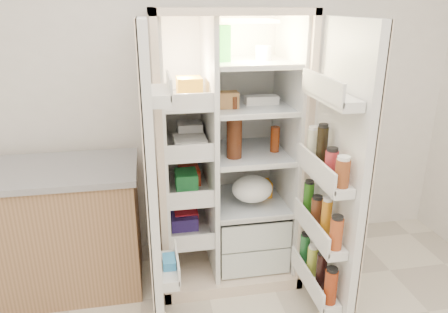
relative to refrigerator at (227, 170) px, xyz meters
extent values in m
cube|color=white|center=(-0.19, 0.35, 0.61)|extent=(4.00, 0.02, 2.70)
cube|color=beige|center=(-0.02, 0.28, 0.16)|extent=(0.92, 0.04, 1.80)
cube|color=beige|center=(-0.46, -0.05, 0.16)|extent=(0.04, 0.70, 1.80)
cube|color=beige|center=(0.42, -0.05, 0.16)|extent=(0.04, 0.70, 1.80)
cube|color=beige|center=(-0.02, -0.05, 1.04)|extent=(0.92, 0.70, 0.04)
cube|color=beige|center=(-0.02, -0.05, -0.70)|extent=(0.92, 0.70, 0.08)
cube|color=silver|center=(-0.02, 0.25, 0.18)|extent=(0.84, 0.02, 1.68)
cube|color=silver|center=(-0.43, -0.05, 0.18)|extent=(0.02, 0.62, 1.68)
cube|color=silver|center=(0.39, -0.05, 0.18)|extent=(0.02, 0.62, 1.68)
cube|color=silver|center=(-0.13, -0.05, 0.18)|extent=(0.03, 0.62, 1.68)
cube|color=silver|center=(0.14, -0.07, -0.56)|extent=(0.47, 0.52, 0.19)
cube|color=silver|center=(0.14, -0.07, -0.36)|extent=(0.47, 0.52, 0.19)
cube|color=#FFD18C|center=(0.14, 0.00, 0.98)|extent=(0.30, 0.30, 0.02)
cube|color=silver|center=(-0.28, -0.05, -0.39)|extent=(0.28, 0.58, 0.02)
cube|color=silver|center=(-0.28, -0.05, -0.09)|extent=(0.28, 0.58, 0.02)
cube|color=silver|center=(-0.28, -0.05, 0.21)|extent=(0.28, 0.58, 0.02)
cube|color=silver|center=(-0.28, -0.05, 0.51)|extent=(0.28, 0.58, 0.02)
cube|color=silver|center=(0.14, -0.05, -0.22)|extent=(0.49, 0.58, 0.01)
cube|color=silver|center=(0.14, -0.05, 0.14)|extent=(0.49, 0.58, 0.01)
cube|color=silver|center=(0.14, -0.05, 0.46)|extent=(0.49, 0.58, 0.02)
cube|color=silver|center=(0.14, -0.05, 0.74)|extent=(0.49, 0.58, 0.02)
cube|color=red|center=(-0.28, -0.05, -0.33)|extent=(0.16, 0.20, 0.10)
cube|color=green|center=(-0.28, -0.05, -0.02)|extent=(0.14, 0.18, 0.12)
cube|color=silver|center=(-0.28, -0.05, 0.25)|extent=(0.20, 0.22, 0.07)
cube|color=gold|center=(-0.28, -0.05, 0.59)|extent=(0.15, 0.16, 0.14)
cube|color=#462F8E|center=(-0.28, -0.05, -0.34)|extent=(0.18, 0.20, 0.09)
cube|color=#EE412A|center=(-0.28, -0.05, -0.03)|extent=(0.14, 0.18, 0.10)
cube|color=silver|center=(-0.28, -0.05, 0.28)|extent=(0.16, 0.16, 0.12)
sphere|color=orange|center=(0.01, -0.15, -0.62)|extent=(0.07, 0.07, 0.07)
sphere|color=orange|center=(0.10, -0.11, -0.62)|extent=(0.07, 0.07, 0.07)
sphere|color=orange|center=(0.20, -0.15, -0.62)|extent=(0.07, 0.07, 0.07)
sphere|color=orange|center=(0.06, -0.01, -0.62)|extent=(0.07, 0.07, 0.07)
sphere|color=orange|center=(0.16, -0.03, -0.62)|extent=(0.07, 0.07, 0.07)
sphere|color=orange|center=(0.26, -0.07, -0.62)|extent=(0.07, 0.07, 0.07)
sphere|color=orange|center=(-0.02, -0.07, -0.62)|extent=(0.07, 0.07, 0.07)
sphere|color=orange|center=(0.22, -0.01, -0.62)|extent=(0.07, 0.07, 0.07)
ellipsoid|color=#4D7B29|center=(0.14, -0.05, -0.34)|extent=(0.26, 0.24, 0.11)
cylinder|color=#4D2210|center=(0.02, -0.15, 0.30)|extent=(0.10, 0.10, 0.31)
cylinder|color=maroon|center=(0.31, -0.08, 0.23)|extent=(0.06, 0.06, 0.17)
cube|color=#268C2C|center=(-0.04, -0.08, 0.85)|extent=(0.07, 0.07, 0.21)
cylinder|color=white|center=(0.21, -0.07, 0.79)|extent=(0.10, 0.10, 0.09)
cylinder|color=#AC7427|center=(0.21, 0.01, 0.79)|extent=(0.06, 0.06, 0.08)
cube|color=silver|center=(0.21, -0.05, 0.49)|extent=(0.21, 0.09, 0.05)
cube|color=#9C6E3E|center=(-0.04, -0.12, 0.52)|extent=(0.16, 0.09, 0.10)
ellipsoid|color=white|center=(0.14, -0.14, -0.13)|extent=(0.27, 0.25, 0.17)
cube|color=orange|center=(0.27, 0.00, -0.16)|extent=(0.09, 0.11, 0.11)
cube|color=silver|center=(-0.52, -0.60, 0.16)|extent=(0.05, 0.40, 1.72)
cube|color=beige|center=(-0.54, -0.60, 0.16)|extent=(0.01, 0.40, 1.72)
cube|color=silver|center=(-0.45, -0.60, -0.34)|extent=(0.09, 0.32, 0.06)
cube|color=silver|center=(-0.45, -0.60, 0.66)|extent=(0.09, 0.32, 0.06)
cube|color=#338CCC|center=(-0.45, -0.60, -0.31)|extent=(0.07, 0.12, 0.10)
cube|color=silver|center=(0.48, -0.69, 0.16)|extent=(0.05, 0.58, 1.72)
cube|color=beige|center=(0.51, -0.69, 0.16)|extent=(0.01, 0.58, 1.72)
cube|color=silver|center=(0.40, -0.69, -0.48)|extent=(0.11, 0.50, 0.05)
cube|color=silver|center=(0.40, -0.69, -0.14)|extent=(0.11, 0.50, 0.05)
cube|color=silver|center=(0.40, -0.69, 0.21)|extent=(0.11, 0.50, 0.05)
cube|color=silver|center=(0.40, -0.69, 0.64)|extent=(0.11, 0.50, 0.05)
cylinder|color=maroon|center=(0.40, -0.89, -0.36)|extent=(0.07, 0.07, 0.20)
cylinder|color=black|center=(0.40, -0.76, -0.35)|extent=(0.06, 0.06, 0.22)
cylinder|color=#A7B73D|center=(0.40, -0.63, -0.37)|extent=(0.06, 0.06, 0.18)
cylinder|color=#21632F|center=(0.40, -0.50, -0.36)|extent=(0.06, 0.06, 0.19)
cylinder|color=#9E3F1A|center=(0.40, -0.89, -0.03)|extent=(0.07, 0.07, 0.17)
cylinder|color=#BC7116|center=(0.40, -0.76, -0.01)|extent=(0.06, 0.06, 0.21)
cylinder|color=#5A2B16|center=(0.40, -0.63, -0.04)|extent=(0.07, 0.07, 0.16)
cylinder|color=#255F15|center=(0.40, -0.50, -0.02)|extent=(0.06, 0.06, 0.20)
cylinder|color=brown|center=(0.40, -0.89, 0.30)|extent=(0.07, 0.07, 0.14)
cylinder|color=maroon|center=(0.40, -0.76, 0.30)|extent=(0.07, 0.07, 0.14)
cylinder|color=black|center=(0.40, -0.63, 0.35)|extent=(0.06, 0.06, 0.23)
cylinder|color=beige|center=(0.40, -0.50, 0.32)|extent=(0.06, 0.06, 0.18)
cube|color=#9B724D|center=(-1.19, -0.05, -0.33)|extent=(1.14, 0.59, 0.82)
cube|color=gray|center=(-1.19, -0.05, 0.09)|extent=(1.18, 0.63, 0.04)
camera|label=1|loc=(-0.52, -2.66, 1.08)|focal=34.00mm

